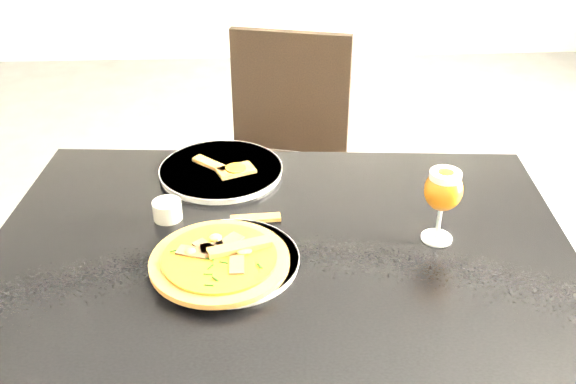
{
  "coord_description": "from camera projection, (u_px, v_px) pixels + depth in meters",
  "views": [
    {
      "loc": [
        -0.05,
        -1.4,
        1.52
      ],
      "look_at": [
        0.01,
        -0.25,
        0.83
      ],
      "focal_mm": 40.0,
      "sensor_mm": 36.0,
      "label": 1
    }
  ],
  "objects": [
    {
      "name": "chair_far",
      "position": [
        283.0,
        162.0,
        2.15
      ],
      "size": [
        0.51,
        0.51,
        0.91
      ],
      "rotation": [
        0.0,
        0.0,
        -0.25
      ],
      "color": "black",
      "rests_on": "ground"
    },
    {
      "name": "dining_table",
      "position": [
        281.0,
        274.0,
        1.38
      ],
      "size": [
        1.26,
        0.89,
        0.75
      ],
      "rotation": [
        0.0,
        0.0,
        -0.08
      ],
      "color": "black",
      "rests_on": "ground"
    },
    {
      "name": "plate_main",
      "position": [
        230.0,
        261.0,
        1.26
      ],
      "size": [
        0.3,
        0.3,
        0.01
      ],
      "primitive_type": "cylinder",
      "rotation": [
        0.0,
        0.0,
        -0.12
      ],
      "color": "silver",
      "rests_on": "dining_table"
    },
    {
      "name": "ground",
      "position": [
        280.0,
        380.0,
        1.99
      ],
      "size": [
        6.0,
        6.0,
        0.0
      ],
      "primitive_type": "plane",
      "color": "#535356",
      "rests_on": "ground"
    },
    {
      "name": "crust_scraps",
      "position": [
        227.0,
        168.0,
        1.56
      ],
      "size": [
        0.16,
        0.12,
        0.01
      ],
      "rotation": [
        0.0,
        0.0,
        -0.31
      ],
      "color": "#9A6225",
      "rests_on": "plate_second"
    },
    {
      "name": "pizza",
      "position": [
        220.0,
        259.0,
        1.24
      ],
      "size": [
        0.27,
        0.27,
        0.03
      ],
      "rotation": [
        0.0,
        0.0,
        -0.0
      ],
      "color": "#9A6225",
      "rests_on": "plate_main"
    },
    {
      "name": "sauce_cup",
      "position": [
        167.0,
        209.0,
        1.39
      ],
      "size": [
        0.06,
        0.06,
        0.04
      ],
      "color": "#B8B4A6",
      "rests_on": "dining_table"
    },
    {
      "name": "beer_glass",
      "position": [
        443.0,
        190.0,
        1.28
      ],
      "size": [
        0.08,
        0.08,
        0.16
      ],
      "color": "silver",
      "rests_on": "dining_table"
    },
    {
      "name": "loose_crust",
      "position": [
        256.0,
        218.0,
        1.39
      ],
      "size": [
        0.11,
        0.03,
        0.01
      ],
      "primitive_type": "cube",
      "rotation": [
        0.0,
        0.0,
        0.06
      ],
      "color": "#9A6225",
      "rests_on": "dining_table"
    },
    {
      "name": "plate_second",
      "position": [
        221.0,
        170.0,
        1.57
      ],
      "size": [
        0.31,
        0.31,
        0.02
      ],
      "primitive_type": "cylinder",
      "rotation": [
        0.0,
        0.0,
        -0.03
      ],
      "color": "silver",
      "rests_on": "dining_table"
    }
  ]
}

